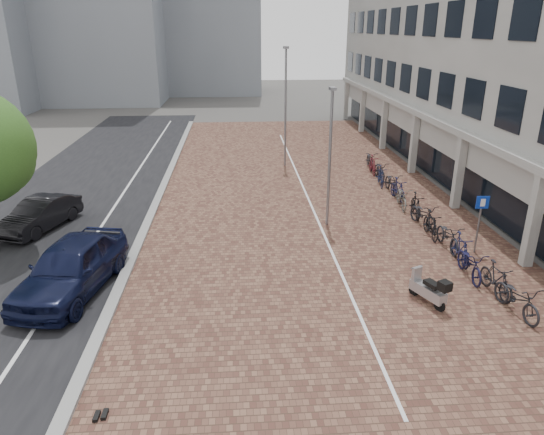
# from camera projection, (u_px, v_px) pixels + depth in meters

# --- Properties ---
(ground) EXTENTS (140.00, 140.00, 0.00)m
(ground) POSITION_uv_depth(u_px,v_px,m) (289.00, 344.00, 13.21)
(ground) COLOR #474442
(ground) RESTS_ON ground
(plaza_brick) EXTENTS (14.50, 42.00, 0.04)m
(plaza_brick) POSITION_uv_depth(u_px,v_px,m) (303.00, 197.00, 24.51)
(plaza_brick) COLOR brown
(plaza_brick) RESTS_ON ground
(street_asphalt) EXTENTS (8.00, 50.00, 0.03)m
(street_asphalt) POSITION_uv_depth(u_px,v_px,m) (75.00, 203.00, 23.75)
(street_asphalt) COLOR black
(street_asphalt) RESTS_ON ground
(curb) EXTENTS (0.35, 42.00, 0.14)m
(curb) POSITION_uv_depth(u_px,v_px,m) (158.00, 200.00, 24.00)
(curb) COLOR gray
(curb) RESTS_ON ground
(lane_line) EXTENTS (0.12, 44.00, 0.00)m
(lane_line) POSITION_uv_depth(u_px,v_px,m) (118.00, 202.00, 23.89)
(lane_line) COLOR white
(lane_line) RESTS_ON street_asphalt
(parking_line) EXTENTS (0.10, 30.00, 0.00)m
(parking_line) POSITION_uv_depth(u_px,v_px,m) (307.00, 197.00, 24.52)
(parking_line) COLOR white
(parking_line) RESTS_ON plaza_brick
(office_building) EXTENTS (8.40, 40.00, 15.00)m
(office_building) POSITION_uv_depth(u_px,v_px,m) (505.00, 15.00, 25.97)
(office_building) COLOR #A5A5A0
(office_building) RESTS_ON ground
(car_navy) EXTENTS (2.99, 5.32, 1.71)m
(car_navy) POSITION_uv_depth(u_px,v_px,m) (71.00, 267.00, 15.54)
(car_navy) COLOR black
(car_navy) RESTS_ON ground
(car_dark) EXTENTS (2.58, 4.15, 1.29)m
(car_dark) POSITION_uv_depth(u_px,v_px,m) (40.00, 214.00, 20.48)
(car_dark) COLOR black
(car_dark) RESTS_ON ground
(shoes) EXTENTS (0.40, 0.33, 0.10)m
(shoes) POSITION_uv_depth(u_px,v_px,m) (101.00, 417.00, 10.67)
(shoes) COLOR black
(shoes) RESTS_ON ground
(scooter_front) EXTENTS (1.03, 1.55, 1.02)m
(scooter_front) POSITION_uv_depth(u_px,v_px,m) (428.00, 288.00, 14.96)
(scooter_front) COLOR #A6A6AC
(scooter_front) RESTS_ON ground
(parking_sign) EXTENTS (0.47, 0.09, 2.23)m
(parking_sign) POSITION_uv_depth(u_px,v_px,m) (480.00, 216.00, 17.99)
(parking_sign) COLOR slate
(parking_sign) RESTS_ON ground
(lamp_near) EXTENTS (0.12, 0.12, 5.66)m
(lamp_near) POSITION_uv_depth(u_px,v_px,m) (330.00, 160.00, 20.12)
(lamp_near) COLOR slate
(lamp_near) RESTS_ON ground
(lamp_far) EXTENTS (0.12, 0.12, 6.80)m
(lamp_far) POSITION_uv_depth(u_px,v_px,m) (285.00, 109.00, 28.87)
(lamp_far) COLOR gray
(lamp_far) RESTS_ON ground
(bike_row) EXTENTS (1.37, 18.14, 1.05)m
(bike_row) POSITION_uv_depth(u_px,v_px,m) (415.00, 205.00, 21.90)
(bike_row) COLOR black
(bike_row) RESTS_ON ground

